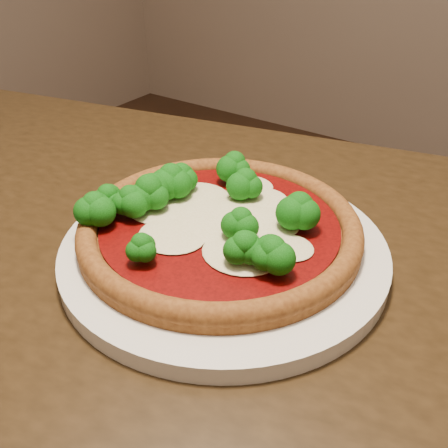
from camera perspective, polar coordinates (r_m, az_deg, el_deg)
The scene contains 3 objects.
dining_table at distance 0.55m, azimuth -3.46°, elevation -14.22°, with size 1.44×1.06×0.75m.
plate at distance 0.51m, azimuth 0.00°, elevation -2.90°, with size 0.33×0.33×0.02m, color silver.
pizza at distance 0.51m, azimuth -1.05°, elevation 0.46°, with size 0.29×0.29×0.06m.
Camera 1 is at (0.26, -0.40, 1.06)m, focal length 40.00 mm.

